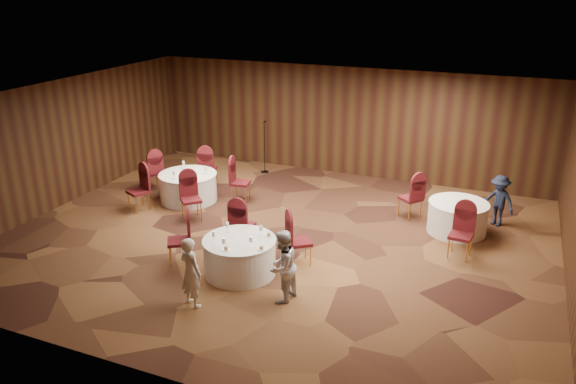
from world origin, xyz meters
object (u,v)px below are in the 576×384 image
at_px(table_right, 457,217).
at_px(woman_a, 191,272).
at_px(table_left, 188,187).
at_px(woman_b, 282,266).
at_px(mic_stand, 265,158).
at_px(man_c, 499,201).
at_px(table_main, 240,256).

relative_size(table_right, woman_a, 1.02).
xyz_separation_m(table_right, woman_a, (-4.02, -5.07, 0.30)).
bearing_deg(table_left, woman_b, -40.32).
height_order(mic_stand, man_c, mic_stand).
height_order(table_right, woman_b, woman_b).
xyz_separation_m(table_right, mic_stand, (-5.95, 2.21, 0.09)).
bearing_deg(table_left, table_right, 5.56).
relative_size(table_left, woman_a, 1.14).
height_order(table_left, man_c, man_c).
relative_size(table_left, woman_b, 1.10).
xyz_separation_m(table_left, table_right, (6.85, 0.67, -0.00)).
height_order(table_left, mic_stand, mic_stand).
bearing_deg(woman_a, table_right, -108.37).
distance_m(woman_a, woman_b, 1.63).
xyz_separation_m(mic_stand, woman_b, (3.36, -6.49, 0.23)).
bearing_deg(table_main, woman_a, -100.37).
bearing_deg(woman_b, woman_a, -52.22).
xyz_separation_m(woman_a, man_c, (4.85, 5.86, -0.04)).
distance_m(table_left, woman_b, 5.59).
distance_m(table_right, man_c, 1.18).
xyz_separation_m(table_main, woman_a, (-0.25, -1.39, 0.30)).
bearing_deg(mic_stand, man_c, -11.79).
relative_size(table_main, man_c, 1.17).
xyz_separation_m(table_left, woman_a, (2.83, -4.40, 0.30)).
relative_size(mic_stand, woman_a, 1.19).
xyz_separation_m(table_main, man_c, (4.60, 4.47, 0.25)).
bearing_deg(woman_a, woman_b, -131.11).
distance_m(table_main, woman_a, 1.44).
height_order(table_left, woman_b, woman_b).
height_order(table_left, woman_a, woman_a).
relative_size(woman_a, man_c, 1.07).
xyz_separation_m(table_left, man_c, (7.68, 1.46, 0.25)).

